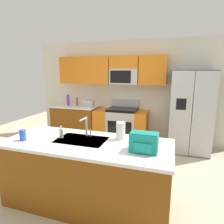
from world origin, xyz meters
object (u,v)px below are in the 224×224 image
at_px(bottle_purple, 68,100).
at_px(paper_towel_roll, 121,131).
at_px(soap_dispenser, 61,133).
at_px(backpack, 144,142).
at_px(pepper_mill, 77,102).
at_px(range_oven, 121,125).
at_px(drink_cup_blue, 23,135).
at_px(toaster, 88,103).
at_px(refrigerator, 190,112).
at_px(sink_faucet, 86,125).

bearing_deg(bottle_purple, paper_towel_roll, -46.38).
distance_m(soap_dispenser, backpack, 1.18).
relative_size(pepper_mill, soap_dispenser, 1.35).
xyz_separation_m(range_oven, paper_towel_roll, (0.59, -2.22, 0.58)).
bearing_deg(drink_cup_blue, range_oven, 76.21).
distance_m(range_oven, backpack, 2.78).
height_order(paper_towel_roll, backpack, paper_towel_roll).
bearing_deg(range_oven, drink_cup_blue, -103.79).
xyz_separation_m(toaster, bottle_purple, (-0.63, 0.04, 0.06)).
bearing_deg(backpack, drink_cup_blue, -175.45).
bearing_deg(pepper_mill, range_oven, 0.11).
bearing_deg(pepper_mill, paper_towel_roll, -50.42).
distance_m(range_oven, drink_cup_blue, 2.80).
bearing_deg(paper_towel_roll, drink_cup_blue, -160.14).
bearing_deg(bottle_purple, toaster, -3.68).
bearing_deg(paper_towel_roll, refrigerator, 63.95).
xyz_separation_m(toaster, pepper_mill, (-0.36, 0.05, 0.02)).
height_order(bottle_purple, paper_towel_roll, bottle_purple).
bearing_deg(paper_towel_roll, soap_dispenser, -166.56).
relative_size(toaster, paper_towel_roll, 1.17).
bearing_deg(bottle_purple, sink_faucet, -54.50).
xyz_separation_m(range_oven, refrigerator, (1.64, -0.07, 0.48)).
distance_m(range_oven, toaster, 1.05).
height_order(bottle_purple, backpack, bottle_purple).
distance_m(toaster, backpack, 3.10).
height_order(range_oven, sink_faucet, sink_faucet).
bearing_deg(soap_dispenser, refrigerator, 51.55).
relative_size(refrigerator, soap_dispenser, 10.88).
bearing_deg(bottle_purple, backpack, -45.70).
bearing_deg(bottle_purple, range_oven, 0.45).
bearing_deg(pepper_mill, soap_dispenser, -66.98).
xyz_separation_m(refrigerator, backpack, (-0.69, -2.47, 0.09)).
relative_size(range_oven, backpack, 4.25).
xyz_separation_m(toaster, drink_cup_blue, (0.23, -2.62, -0.02)).
distance_m(toaster, bottle_purple, 0.64).
height_order(toaster, pepper_mill, pepper_mill).
xyz_separation_m(bottle_purple, paper_towel_roll, (2.11, -2.21, -0.03)).
distance_m(pepper_mill, paper_towel_roll, 2.88).
relative_size(soap_dispenser, paper_towel_roll, 0.71).
bearing_deg(sink_faucet, bottle_purple, 125.50).
height_order(range_oven, backpack, backpack).
distance_m(range_oven, sink_faucet, 2.35).
bearing_deg(range_oven, toaster, -176.62).
bearing_deg(toaster, refrigerator, -0.44).
relative_size(pepper_mill, sink_faucet, 0.82).
bearing_deg(pepper_mill, refrigerator, -1.38).
relative_size(bottle_purple, sink_faucet, 1.05).
relative_size(bottle_purple, drink_cup_blue, 1.12).
distance_m(refrigerator, paper_towel_roll, 2.40).
xyz_separation_m(sink_faucet, drink_cup_blue, (-0.74, -0.41, -0.09)).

